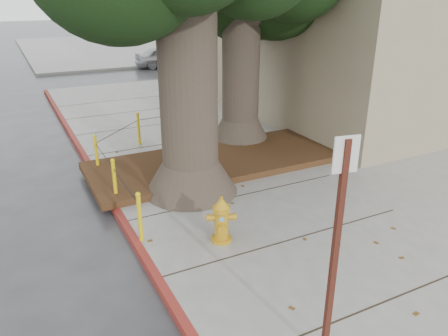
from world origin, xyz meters
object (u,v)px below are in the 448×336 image
object	(u,v)px
car_silver	(165,57)
signpost	(336,244)
car_red	(252,51)
fire_hydrant	(221,220)

from	to	relation	value
car_silver	signpost	bearing A→B (deg)	170.74
car_silver	car_red	xyz separation A→B (m)	(5.88, -0.14, 0.03)
fire_hydrant	car_silver	distance (m)	20.16
fire_hydrant	car_silver	xyz separation A→B (m)	(5.90, 19.28, 0.03)
fire_hydrant	signpost	world-z (taller)	signpost
signpost	car_red	world-z (taller)	signpost
fire_hydrant	signpost	xyz separation A→B (m)	(-0.07, -2.93, 1.17)
fire_hydrant	signpost	distance (m)	3.15
signpost	car_silver	xyz separation A→B (m)	(5.97, 22.21, -1.14)
car_silver	car_red	world-z (taller)	car_red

